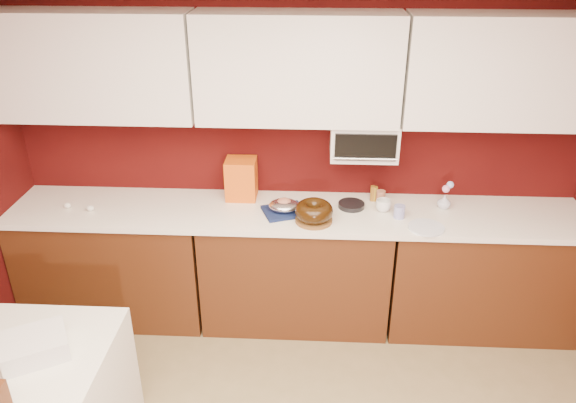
{
  "coord_description": "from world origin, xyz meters",
  "views": [
    {
      "loc": [
        0.13,
        -1.5,
        2.7
      ],
      "look_at": [
        -0.05,
        1.84,
        1.02
      ],
      "focal_mm": 35.0,
      "sensor_mm": 36.0,
      "label": 1
    }
  ],
  "objects_px": {
    "toaster_oven": "(364,139)",
    "coffee_mug": "(383,204)",
    "pandoro_box": "(241,179)",
    "newspaper_stack": "(34,346)",
    "bundt_cake": "(314,211)",
    "blue_jar": "(399,212)",
    "flower_vase": "(444,201)",
    "foil_ham_nest": "(284,206)"
  },
  "relations": [
    {
      "from": "bundt_cake",
      "to": "pandoro_box",
      "type": "relative_size",
      "value": 0.86
    },
    {
      "from": "pandoro_box",
      "to": "blue_jar",
      "type": "height_order",
      "value": "pandoro_box"
    },
    {
      "from": "newspaper_stack",
      "to": "flower_vase",
      "type": "bearing_deg",
      "value": 32.28
    },
    {
      "from": "bundt_cake",
      "to": "pandoro_box",
      "type": "xyz_separation_m",
      "value": [
        -0.52,
        0.34,
        0.07
      ]
    },
    {
      "from": "bundt_cake",
      "to": "flower_vase",
      "type": "relative_size",
      "value": 2.27
    },
    {
      "from": "blue_jar",
      "to": "newspaper_stack",
      "type": "distance_m",
      "value": 2.33
    },
    {
      "from": "foil_ham_nest",
      "to": "newspaper_stack",
      "type": "distance_m",
      "value": 1.76
    },
    {
      "from": "coffee_mug",
      "to": "newspaper_stack",
      "type": "bearing_deg",
      "value": -143.47
    },
    {
      "from": "coffee_mug",
      "to": "newspaper_stack",
      "type": "xyz_separation_m",
      "value": [
        -1.85,
        -1.37,
        -0.15
      ]
    },
    {
      "from": "toaster_oven",
      "to": "bundt_cake",
      "type": "height_order",
      "value": "toaster_oven"
    },
    {
      "from": "toaster_oven",
      "to": "foil_ham_nest",
      "type": "xyz_separation_m",
      "value": [
        -0.53,
        -0.2,
        -0.42
      ]
    },
    {
      "from": "toaster_oven",
      "to": "flower_vase",
      "type": "distance_m",
      "value": 0.72
    },
    {
      "from": "coffee_mug",
      "to": "flower_vase",
      "type": "bearing_deg",
      "value": 9.01
    },
    {
      "from": "foil_ham_nest",
      "to": "newspaper_stack",
      "type": "bearing_deg",
      "value": -131.75
    },
    {
      "from": "toaster_oven",
      "to": "foil_ham_nest",
      "type": "bearing_deg",
      "value": -159.53
    },
    {
      "from": "bundt_cake",
      "to": "newspaper_stack",
      "type": "bearing_deg",
      "value": -139.06
    },
    {
      "from": "pandoro_box",
      "to": "blue_jar",
      "type": "distance_m",
      "value": 1.13
    },
    {
      "from": "bundt_cake",
      "to": "toaster_oven",
      "type": "bearing_deg",
      "value": 44.07
    },
    {
      "from": "toaster_oven",
      "to": "coffee_mug",
      "type": "height_order",
      "value": "toaster_oven"
    },
    {
      "from": "newspaper_stack",
      "to": "toaster_oven",
      "type": "bearing_deg",
      "value": 41.57
    },
    {
      "from": "toaster_oven",
      "to": "blue_jar",
      "type": "relative_size",
      "value": 5.07
    },
    {
      "from": "bundt_cake",
      "to": "coffee_mug",
      "type": "distance_m",
      "value": 0.51
    },
    {
      "from": "pandoro_box",
      "to": "coffee_mug",
      "type": "height_order",
      "value": "pandoro_box"
    },
    {
      "from": "bundt_cake",
      "to": "coffee_mug",
      "type": "height_order",
      "value": "bundt_cake"
    },
    {
      "from": "blue_jar",
      "to": "pandoro_box",
      "type": "bearing_deg",
      "value": 166.97
    },
    {
      "from": "flower_vase",
      "to": "coffee_mug",
      "type": "bearing_deg",
      "value": -170.99
    },
    {
      "from": "bundt_cake",
      "to": "foil_ham_nest",
      "type": "relative_size",
      "value": 1.22
    },
    {
      "from": "foil_ham_nest",
      "to": "newspaper_stack",
      "type": "relative_size",
      "value": 0.68
    },
    {
      "from": "bundt_cake",
      "to": "blue_jar",
      "type": "distance_m",
      "value": 0.58
    },
    {
      "from": "coffee_mug",
      "to": "flower_vase",
      "type": "xyz_separation_m",
      "value": [
        0.43,
        0.07,
        0.0
      ]
    },
    {
      "from": "pandoro_box",
      "to": "newspaper_stack",
      "type": "xyz_separation_m",
      "value": [
        -0.85,
        -1.53,
        -0.24
      ]
    },
    {
      "from": "newspaper_stack",
      "to": "bundt_cake",
      "type": "bearing_deg",
      "value": 40.94
    },
    {
      "from": "coffee_mug",
      "to": "blue_jar",
      "type": "height_order",
      "value": "coffee_mug"
    },
    {
      "from": "pandoro_box",
      "to": "newspaper_stack",
      "type": "height_order",
      "value": "pandoro_box"
    },
    {
      "from": "foil_ham_nest",
      "to": "coffee_mug",
      "type": "xyz_separation_m",
      "value": [
        0.68,
        0.06,
        -0.0
      ]
    },
    {
      "from": "newspaper_stack",
      "to": "foil_ham_nest",
      "type": "bearing_deg",
      "value": 48.25
    },
    {
      "from": "pandoro_box",
      "to": "blue_jar",
      "type": "relative_size",
      "value": 3.3
    },
    {
      "from": "coffee_mug",
      "to": "flower_vase",
      "type": "relative_size",
      "value": 0.91
    },
    {
      "from": "pandoro_box",
      "to": "coffee_mug",
      "type": "bearing_deg",
      "value": -9.13
    },
    {
      "from": "coffee_mug",
      "to": "bundt_cake",
      "type": "bearing_deg",
      "value": -159.4
    },
    {
      "from": "flower_vase",
      "to": "blue_jar",
      "type": "bearing_deg",
      "value": -154.2
    },
    {
      "from": "pandoro_box",
      "to": "newspaper_stack",
      "type": "distance_m",
      "value": 1.77
    }
  ]
}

